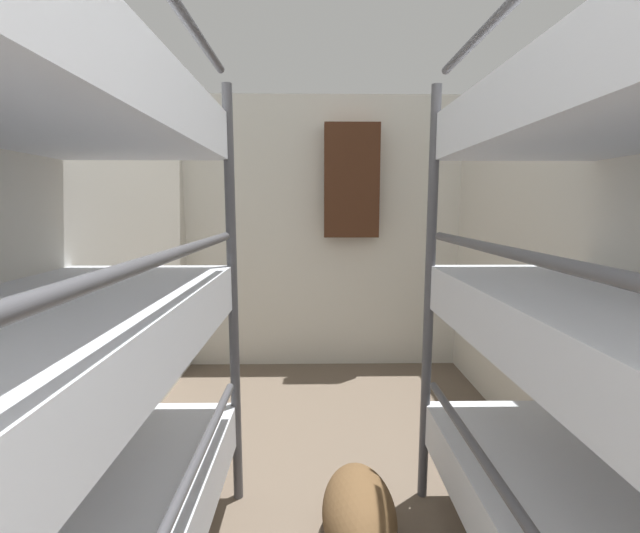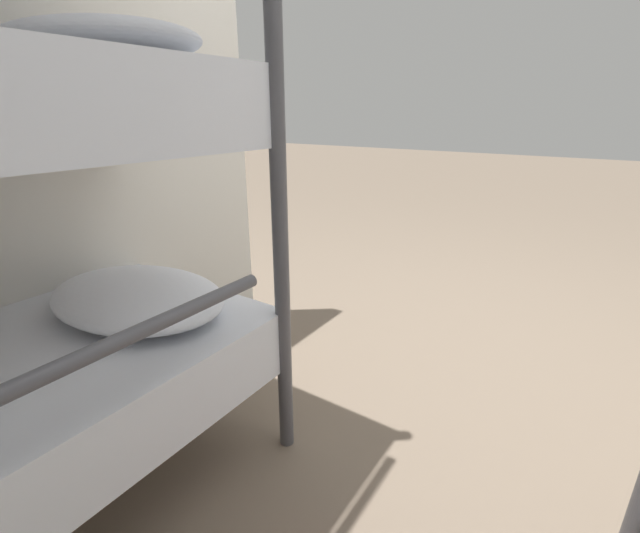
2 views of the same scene
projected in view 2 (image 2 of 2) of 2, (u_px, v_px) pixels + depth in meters
ground_plane at (474, 397)px, 1.60m from camera, size 20.00×20.00×0.00m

